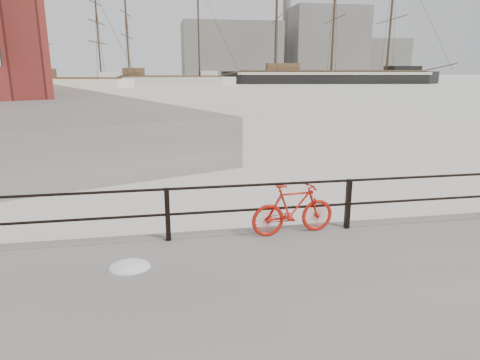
{
  "coord_description": "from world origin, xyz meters",
  "views": [
    {
      "loc": [
        -3.51,
        -7.64,
        3.43
      ],
      "look_at": [
        -1.86,
        1.5,
        1.0
      ],
      "focal_mm": 32.0,
      "sensor_mm": 36.0,
      "label": 1
    }
  ],
  "objects_px": {
    "bicycle": "(293,209)",
    "schooner_left": "(73,87)",
    "schooner_mid": "(165,85)",
    "barque_black": "(331,83)"
  },
  "relations": [
    {
      "from": "schooner_mid",
      "to": "schooner_left",
      "type": "relative_size",
      "value": 1.31
    },
    {
      "from": "bicycle",
      "to": "schooner_left",
      "type": "relative_size",
      "value": 0.07
    },
    {
      "from": "bicycle",
      "to": "schooner_mid",
      "type": "relative_size",
      "value": 0.05
    },
    {
      "from": "bicycle",
      "to": "schooner_mid",
      "type": "height_order",
      "value": "schooner_mid"
    },
    {
      "from": "bicycle",
      "to": "schooner_mid",
      "type": "xyz_separation_m",
      "value": [
        -1.49,
        83.73,
        -0.85
      ]
    },
    {
      "from": "bicycle",
      "to": "barque_black",
      "type": "xyz_separation_m",
      "value": [
        36.24,
        88.43,
        -0.85
      ]
    },
    {
      "from": "bicycle",
      "to": "schooner_left",
      "type": "bearing_deg",
      "value": 97.17
    },
    {
      "from": "schooner_mid",
      "to": "schooner_left",
      "type": "distance_m",
      "value": 18.15
    },
    {
      "from": "barque_black",
      "to": "schooner_mid",
      "type": "relative_size",
      "value": 1.82
    },
    {
      "from": "schooner_mid",
      "to": "barque_black",
      "type": "bearing_deg",
      "value": 12.58
    }
  ]
}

